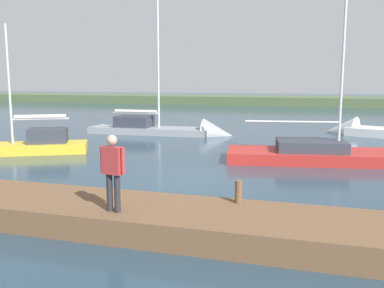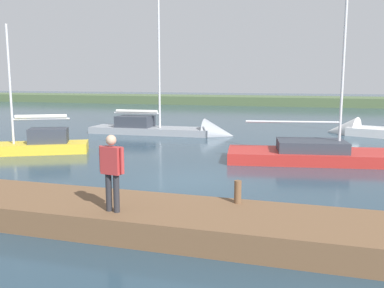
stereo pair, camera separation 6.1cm
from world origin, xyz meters
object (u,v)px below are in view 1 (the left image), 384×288
at_px(sailboat_mid_channel, 369,160).
at_px(sailboat_outer_mooring, 11,151).
at_px(sailboat_near_dock, 171,132).
at_px(person_on_dock, 113,167).
at_px(mooring_post_far, 238,192).

distance_m(sailboat_mid_channel, sailboat_outer_mooring, 16.72).
distance_m(sailboat_near_dock, sailboat_outer_mooring, 10.43).
xyz_separation_m(sailboat_near_dock, person_on_dock, (-4.85, 17.61, 1.46)).
bearing_deg(sailboat_near_dock, sailboat_mid_channel, -31.71).
xyz_separation_m(sailboat_mid_channel, sailboat_near_dock, (11.48, -6.62, 0.06)).
bearing_deg(sailboat_outer_mooring, person_on_dock, 112.18).
bearing_deg(person_on_dock, sailboat_outer_mooring, -120.64).
relative_size(sailboat_mid_channel, sailboat_outer_mooring, 1.47).
relative_size(mooring_post_far, sailboat_mid_channel, 0.05).
relative_size(sailboat_mid_channel, sailboat_near_dock, 0.89).
relative_size(sailboat_mid_channel, person_on_dock, 5.84).
bearing_deg(sailboat_outer_mooring, sailboat_near_dock, -146.19).
bearing_deg(mooring_post_far, person_on_dock, 29.70).
relative_size(mooring_post_far, person_on_dock, 0.32).
xyz_separation_m(mooring_post_far, person_on_dock, (2.61, 1.49, 0.75)).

